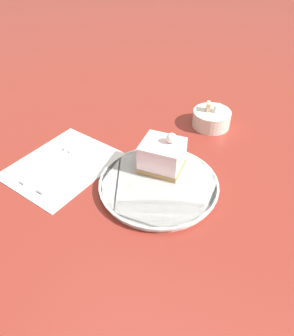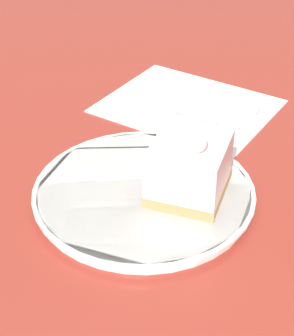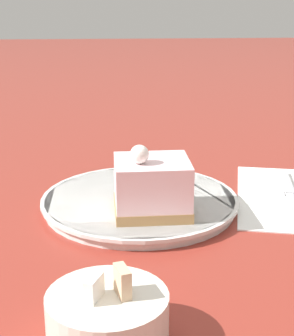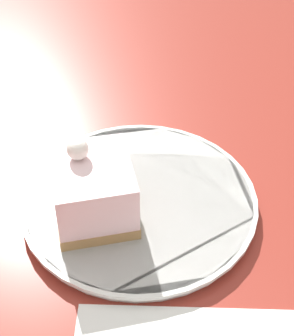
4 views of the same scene
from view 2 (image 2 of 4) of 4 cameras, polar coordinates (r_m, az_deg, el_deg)
name	(u,v)px [view 2 (image 2 of 4)]	position (r m, az deg, el deg)	size (l,w,h in m)	color
ground_plane	(140,206)	(0.59, -0.77, -3.85)	(4.00, 4.00, 0.00)	maroon
plate	(143,193)	(0.59, -0.36, -2.53)	(0.23, 0.23, 0.01)	silver
cake_slice	(189,167)	(0.57, 4.34, 0.07)	(0.08, 0.08, 0.08)	#9E7547
napkin	(188,106)	(0.77, 4.16, 6.34)	(0.22, 0.25, 0.00)	white
fork	(208,99)	(0.78, 6.17, 6.97)	(0.05, 0.18, 0.00)	#B2B2B7
knife	(168,108)	(0.75, 2.13, 6.14)	(0.04, 0.17, 0.00)	#B2B2B7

